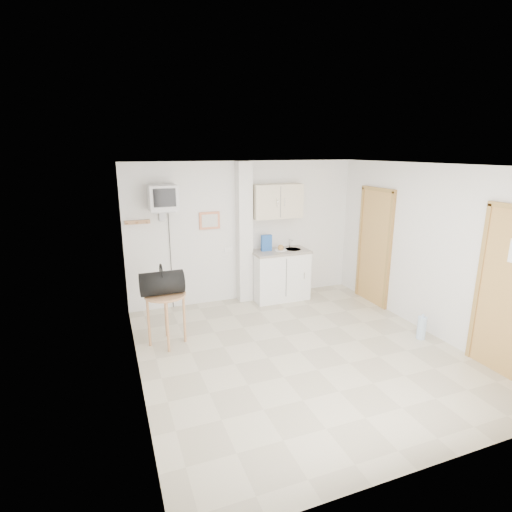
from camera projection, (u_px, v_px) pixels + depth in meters
name	position (u px, v px, depth m)	size (l,w,h in m)	color
ground	(300.00, 352.00, 5.47)	(4.50, 4.50, 0.00)	beige
room_envelope	(316.00, 240.00, 5.24)	(4.24, 4.54, 2.55)	white
kitchenette	(279.00, 256.00, 7.27)	(1.03, 0.58, 2.10)	white
crt_television	(163.00, 199.00, 6.30)	(0.44, 0.45, 2.15)	slate
round_table	(166.00, 302.00, 5.54)	(0.57, 0.57, 0.75)	tan
duffel_bag	(162.00, 283.00, 5.46)	(0.59, 0.33, 0.44)	black
water_bottle	(422.00, 328.00, 5.81)	(0.13, 0.13, 0.38)	#B0CEEC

